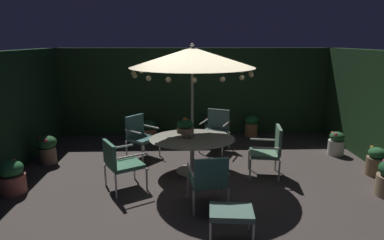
% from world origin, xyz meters
% --- Properties ---
extents(ground_plane, '(8.13, 6.73, 0.02)m').
position_xyz_m(ground_plane, '(0.00, 0.00, -0.01)').
color(ground_plane, '#413835').
extents(hedge_backdrop_rear, '(8.13, 0.30, 2.46)m').
position_xyz_m(hedge_backdrop_rear, '(0.00, 3.22, 1.23)').
color(hedge_backdrop_rear, '#1D361C').
rests_on(hedge_backdrop_rear, ground_plane).
extents(patio_dining_table, '(1.74, 1.46, 0.73)m').
position_xyz_m(patio_dining_table, '(-0.15, 0.28, 0.60)').
color(patio_dining_table, beige).
rests_on(patio_dining_table, ground_plane).
extents(patio_umbrella, '(2.43, 2.43, 2.61)m').
position_xyz_m(patio_umbrella, '(-0.15, 0.28, 2.34)').
color(patio_umbrella, beige).
rests_on(patio_umbrella, ground_plane).
extents(centerpiece_planter, '(0.35, 0.35, 0.42)m').
position_xyz_m(centerpiece_planter, '(-0.29, 0.30, 0.97)').
color(centerpiece_planter, tan).
rests_on(centerpiece_planter, patio_dining_table).
extents(patio_chair_north, '(0.66, 0.67, 0.92)m').
position_xyz_m(patio_chair_north, '(0.06, -1.25, 0.53)').
color(patio_chair_north, beige).
rests_on(patio_chair_north, ground_plane).
extents(patio_chair_northeast, '(0.67, 0.67, 1.02)m').
position_xyz_m(patio_chair_northeast, '(1.38, 0.04, 0.58)').
color(patio_chair_northeast, beige).
rests_on(patio_chair_northeast, ground_plane).
extents(patio_chair_east, '(0.80, 0.80, 0.99)m').
position_xyz_m(patio_chair_east, '(0.49, 1.69, 0.57)').
color(patio_chair_east, beige).
rests_on(patio_chair_east, ground_plane).
extents(patio_chair_southeast, '(0.79, 0.80, 0.97)m').
position_xyz_m(patio_chair_southeast, '(-1.34, 1.27, 0.55)').
color(patio_chair_southeast, silver).
rests_on(patio_chair_southeast, ground_plane).
extents(patio_chair_south, '(0.83, 0.83, 0.93)m').
position_xyz_m(patio_chair_south, '(-1.48, -0.50, 0.54)').
color(patio_chair_south, silver).
rests_on(patio_chair_south, ground_plane).
extents(ottoman_footrest, '(0.63, 0.49, 0.44)m').
position_xyz_m(ottoman_footrest, '(0.30, -2.09, 0.38)').
color(ottoman_footrest, beige).
rests_on(ottoman_footrest, ground_plane).
extents(potted_plant_back_left, '(0.43, 0.43, 0.55)m').
position_xyz_m(potted_plant_back_left, '(-1.27, 2.62, 0.27)').
color(potted_plant_back_left, '#A65E3F').
rests_on(potted_plant_back_left, ground_plane).
extents(potted_plant_left_far, '(0.37, 0.37, 0.56)m').
position_xyz_m(potted_plant_left_far, '(3.31, 1.21, 0.28)').
color(potted_plant_left_far, beige).
rests_on(potted_plant_left_far, ground_plane).
extents(potted_plant_front_corner, '(0.42, 0.42, 0.62)m').
position_xyz_m(potted_plant_front_corner, '(-3.33, 0.88, 0.34)').
color(potted_plant_front_corner, '#80664D').
rests_on(potted_plant_front_corner, ground_plane).
extents(potted_plant_right_near, '(0.37, 0.37, 0.58)m').
position_xyz_m(potted_plant_right_near, '(3.55, -0.01, 0.28)').
color(potted_plant_right_near, olive).
rests_on(potted_plant_right_near, ground_plane).
extents(potted_plant_left_near, '(0.47, 0.47, 0.60)m').
position_xyz_m(potted_plant_left_near, '(-3.40, -0.56, 0.30)').
color(potted_plant_left_near, '#AA5C4C').
rests_on(potted_plant_left_near, ground_plane).
extents(potted_plant_back_center, '(0.37, 0.37, 0.58)m').
position_xyz_m(potted_plant_back_center, '(0.47, 2.82, 0.29)').
color(potted_plant_back_center, silver).
rests_on(potted_plant_back_center, ground_plane).
extents(potted_plant_back_right, '(0.38, 0.38, 0.61)m').
position_xyz_m(potted_plant_back_right, '(1.62, 2.80, 0.32)').
color(potted_plant_back_right, '#A26B41').
rests_on(potted_plant_back_right, ground_plane).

